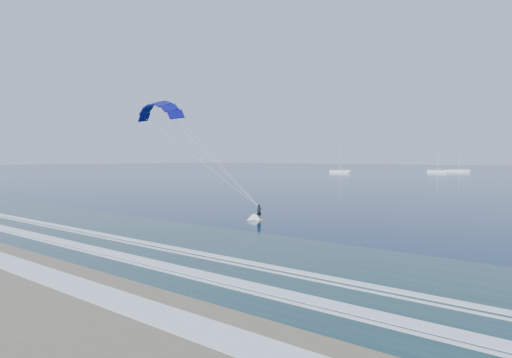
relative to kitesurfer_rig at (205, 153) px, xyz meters
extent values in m
plane|color=#072340|center=(10.59, -23.02, -7.35)|extent=(900.00, 900.00, 0.00)
cube|color=#1E423F|center=(10.59, -15.02, -7.33)|extent=(600.00, 22.00, 0.03)
cube|color=white|center=(10.59, -21.52, -7.31)|extent=(600.00, 0.90, 0.07)
cube|color=white|center=(10.59, -17.52, -7.31)|extent=(600.00, 1.10, 0.07)
cube|color=white|center=(10.59, -13.52, -7.31)|extent=(600.00, 0.70, 0.07)
cube|color=white|center=(10.59, -23.52, -7.24)|extent=(600.00, 2.00, 0.02)
cube|color=gold|center=(5.18, 3.19, -7.31)|extent=(1.29, 0.41, 0.07)
imported|color=black|center=(5.18, 3.19, -6.48)|extent=(0.54, 0.67, 1.59)
cone|color=white|center=(5.03, 1.89, -7.27)|extent=(1.31, 1.74, 1.10)
cube|color=white|center=(-66.25, 148.52, -6.75)|extent=(9.64, 2.40, 1.20)
cylinder|color=silver|center=(-66.25, 148.52, -0.25)|extent=(0.18, 0.18, 11.78)
cylinder|color=silver|center=(-65.05, 148.52, -5.35)|extent=(2.60, 0.12, 0.12)
cube|color=white|center=(-32.89, 179.76, -6.75)|extent=(8.78, 2.40, 1.20)
cylinder|color=silver|center=(-32.89, 179.76, -0.72)|extent=(0.18, 0.18, 10.85)
cylinder|color=silver|center=(-31.69, 179.76, -5.35)|extent=(2.60, 0.12, 0.12)
cube|color=white|center=(-27.62, 194.41, -6.75)|extent=(9.42, 2.40, 1.20)
cylinder|color=silver|center=(-27.62, 194.41, -0.76)|extent=(0.18, 0.18, 10.77)
cylinder|color=silver|center=(-26.42, 194.41, -5.35)|extent=(2.60, 0.12, 0.12)
camera|label=1|loc=(36.95, -35.59, -0.57)|focal=32.00mm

